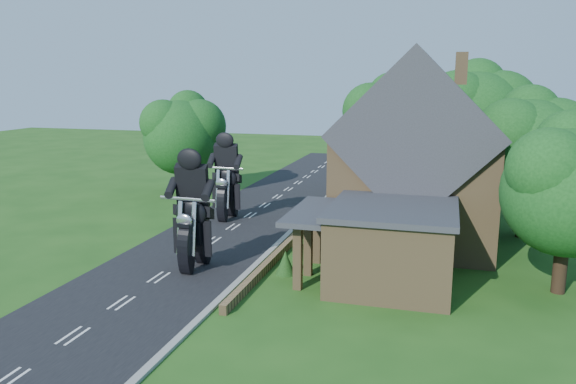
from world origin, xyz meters
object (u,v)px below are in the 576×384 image
(annex, at_px, (389,244))
(motorcycle_follow, at_px, (227,207))
(garden_wall, at_px, (298,234))
(house, at_px, (416,162))
(motorcycle_lead, at_px, (195,252))

(annex, distance_m, motorcycle_follow, 13.80)
(garden_wall, bearing_deg, house, 9.17)
(motorcycle_lead, relative_size, motorcycle_follow, 1.03)
(annex, xyz_separation_m, motorcycle_follow, (-10.88, 8.43, -0.95))
(garden_wall, bearing_deg, motorcycle_follow, 153.61)
(annex, relative_size, motorcycle_lead, 3.86)
(garden_wall, bearing_deg, annex, -46.16)
(garden_wall, height_order, house, house)
(house, bearing_deg, garden_wall, -170.83)
(annex, bearing_deg, garden_wall, 133.84)
(garden_wall, relative_size, motorcycle_lead, 12.06)
(garden_wall, xyz_separation_m, house, (6.19, 1.00, 4.14))
(house, xyz_separation_m, motorcycle_lead, (-9.42, -7.51, -3.49))
(garden_wall, xyz_separation_m, annex, (5.57, -5.80, 1.57))
(motorcycle_lead, xyz_separation_m, motorcycle_follow, (-2.08, 9.14, -0.03))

